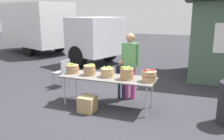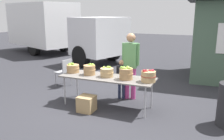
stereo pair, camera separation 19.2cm
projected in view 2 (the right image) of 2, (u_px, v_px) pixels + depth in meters
ground_plane at (107, 106)px, 5.88m from camera, size 40.00×40.00×0.00m
market_table at (107, 78)px, 5.71m from camera, size 2.30×0.76×0.75m
apple_basket_green_0 at (73, 68)px, 6.10m from camera, size 0.33×0.33×0.25m
apple_basket_green_1 at (90, 70)px, 5.87m from camera, size 0.31×0.31×0.28m
apple_basket_green_2 at (107, 72)px, 5.69m from camera, size 0.33×0.33×0.25m
apple_basket_green_3 at (126, 73)px, 5.46m from camera, size 0.33×0.33×0.32m
apple_basket_red_0 at (148, 76)px, 5.27m from camera, size 0.34×0.34×0.29m
vendor_adult at (131, 61)px, 6.16m from camera, size 0.46×0.26×1.75m
child_customer at (122, 76)px, 6.24m from camera, size 0.27×0.18×1.06m
box_truck at (53, 27)px, 12.69m from camera, size 7.96×4.76×2.75m
folding_chair at (65, 70)px, 7.34m from camera, size 0.46×0.46×0.86m
produce_crate at (87, 104)px, 5.54m from camera, size 0.37×0.37×0.37m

